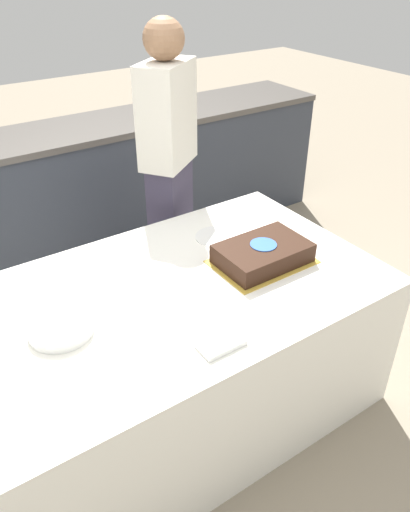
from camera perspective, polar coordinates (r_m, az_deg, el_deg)
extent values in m
plane|color=gray|center=(2.54, -5.35, -17.76)|extent=(14.00, 14.00, 0.00)
cube|color=#333842|center=(3.49, -18.86, 5.16)|extent=(4.40, 0.55, 0.88)
cube|color=#4C4742|center=(3.32, -20.27, 12.21)|extent=(4.40, 0.58, 0.04)
cube|color=white|center=(2.27, -5.82, -11.94)|extent=(1.99, 1.06, 0.72)
cube|color=gold|center=(2.25, 6.55, -0.65)|extent=(0.44, 0.30, 0.00)
cube|color=black|center=(2.22, 6.62, 0.32)|extent=(0.40, 0.26, 0.09)
cylinder|color=#2D5BB7|center=(2.20, 6.69, 1.32)|extent=(0.12, 0.12, 0.00)
cylinder|color=white|center=(1.92, -16.15, -7.93)|extent=(0.24, 0.24, 0.04)
cylinder|color=white|center=(2.42, 1.32, 2.22)|extent=(0.21, 0.21, 0.00)
cube|color=white|center=(1.80, 1.82, -9.97)|extent=(0.17, 0.10, 0.02)
cube|color=#383347|center=(2.95, -3.80, 2.20)|extent=(0.33, 0.30, 0.92)
cube|color=silver|center=(2.66, -4.38, 15.77)|extent=(0.39, 0.36, 0.52)
sphere|color=#936B4C|center=(2.58, -4.74, 23.53)|extent=(0.20, 0.20, 0.20)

